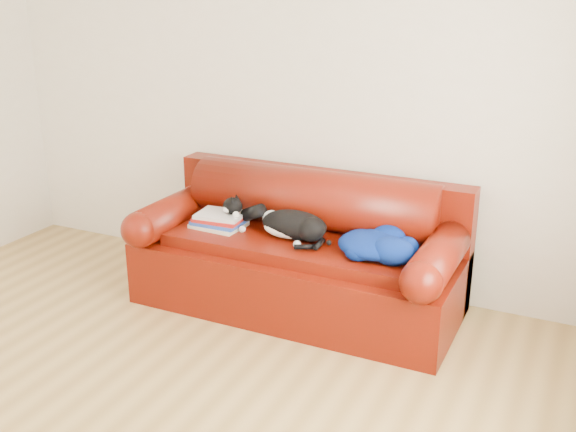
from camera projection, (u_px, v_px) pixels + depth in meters
name	position (u px, v px, depth m)	size (l,w,h in m)	color
ground	(102.00, 411.00, 3.41)	(4.50, 4.50, 0.00)	olive
room_shell	(92.00, 80.00, 2.83)	(4.52, 4.02, 2.61)	beige
sofa_base	(297.00, 273.00, 4.44)	(2.10, 0.90, 0.50)	#421002
sofa_back	(313.00, 219.00, 4.55)	(2.10, 1.01, 0.88)	#421002
book_stack	(220.00, 220.00, 4.51)	(0.34, 0.27, 0.10)	beige
cat	(292.00, 225.00, 4.30)	(0.61, 0.37, 0.23)	black
blanket	(376.00, 244.00, 4.04)	(0.53, 0.47, 0.16)	#020C4D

